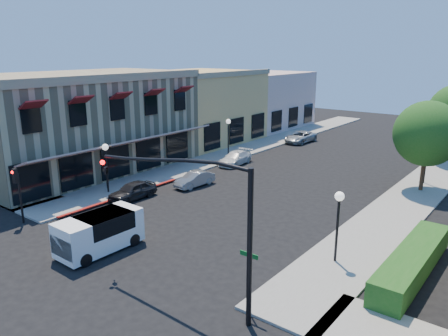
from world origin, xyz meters
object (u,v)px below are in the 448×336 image
Objects in this scene: street_tree_a at (427,134)px; street_name_sign at (249,272)px; parked_car_b at (195,179)px; white_van at (99,231)px; parked_car_a at (133,191)px; parked_car_d at (300,137)px; lamppost_right_near at (339,209)px; lamppost_left_far at (228,128)px; parked_car_c at (235,158)px; signal_mast_arm at (203,208)px; lamppost_left_near at (106,156)px; secondary_signal at (17,186)px; lamppost_right_far at (428,149)px.

street_tree_a is 2.59× the size of street_name_sign.
street_tree_a reaches higher than parked_car_b.
street_tree_a is 1.51× the size of white_van.
street_name_sign reaches higher than parked_car_a.
parked_car_d is (0.00, 23.75, 0.00)m from parked_car_a.
street_tree_a is 14.08m from lamppost_right_near.
lamppost_right_near is at bearing -39.47° from lamppost_left_far.
lamppost_right_near is 1.01× the size of parked_car_a.
parked_car_d reaches higher than parked_car_c.
parked_car_b is at bearing -84.42° from parked_car_c.
parked_car_c is (-15.00, -2.00, -3.63)m from street_tree_a.
signal_mast_arm is 16.08m from parked_car_b.
street_tree_a reaches higher than signal_mast_arm.
street_name_sign is 0.64× the size of parked_car_c.
parked_car_b is at bearing 132.81° from signal_mast_arm.
lamppost_left_near is at bearing -90.00° from lamppost_left_far.
signal_mast_arm is 2.04× the size of parked_car_c.
signal_mast_arm reaches higher than parked_car_a.
street_name_sign is 0.71× the size of parked_car_a.
signal_mast_arm reaches higher than lamppost_left_near.
parked_car_b is (-13.30, 5.00, -2.20)m from lamppost_right_near.
lamppost_left_far is at bearing 133.26° from parked_car_c.
lamppost_right_near is at bearing 0.00° from lamppost_left_near.
white_van is (6.59, 0.55, -1.23)m from secondary_signal.
street_name_sign is (15.50, 0.79, -0.62)m from secondary_signal.
lamppost_right_near is 0.83× the size of white_van.
secondary_signal reaches higher than white_van.
signal_mast_arm is 2.24× the size of lamppost_left_near.
lamppost_left_near reaches higher than secondary_signal.
signal_mast_arm is 25.07m from lamppost_left_far.
lamppost_left_near and lamppost_left_far have the same top height.
lamppost_right_near is at bearing -44.95° from parked_car_c.
parked_car_a reaches higher than parked_car_b.
street_name_sign is 15.02m from parked_car_a.
parked_car_d is (-4.79, 30.05, -0.49)m from white_van.
lamppost_left_far is at bearing 99.60° from parked_car_a.
lamppost_right_near is (16.50, 6.59, 0.42)m from secondary_signal.
signal_mast_arm reaches higher than street_name_sign.
street_tree_a is 1.84× the size of parked_car_a.
lamppost_right_near is (17.00, 0.00, 0.00)m from lamppost_left_near.
lamppost_left_far is (-17.30, 0.00, -1.46)m from street_tree_a.
street_tree_a is 0.81× the size of signal_mast_arm.
parked_car_a is at bearing 127.28° from white_van.
lamppost_left_near is at bearing 139.56° from white_van.
parked_car_d is (-14.70, 24.00, -2.13)m from lamppost_right_near.
white_van is 30.43m from parked_car_d.
lamppost_right_near and lamppost_right_far have the same top height.
lamppost_left_near is 14.00m from lamppost_left_far.
secondary_signal is 7.28m from parked_car_a.
signal_mast_arm is 7.15m from lamppost_right_near.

